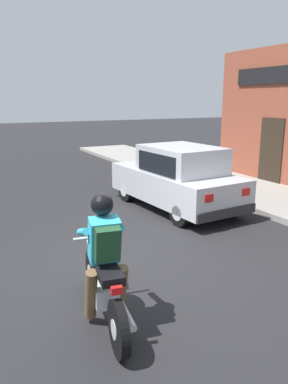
% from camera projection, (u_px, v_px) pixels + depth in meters
% --- Properties ---
extents(ground_plane, '(80.00, 80.00, 0.00)m').
position_uv_depth(ground_plane, '(134.00, 260.00, 6.35)').
color(ground_plane, black).
extents(sidewalk_curb, '(2.60, 22.00, 0.14)m').
position_uv_depth(sidewalk_curb, '(239.00, 188.00, 11.18)').
color(sidewalk_curb, gray).
rests_on(sidewalk_curb, ground).
extents(motorcycle_with_rider, '(0.65, 2.01, 1.62)m').
position_uv_depth(motorcycle_with_rider, '(104.00, 270.00, 4.46)').
color(motorcycle_with_rider, black).
rests_on(motorcycle_with_rider, ground).
extents(car_hatchback, '(1.84, 3.86, 1.57)m').
position_uv_depth(car_hatchback, '(177.00, 178.00, 9.16)').
color(car_hatchback, black).
rests_on(car_hatchback, ground).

